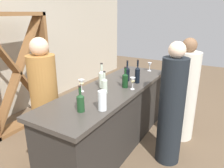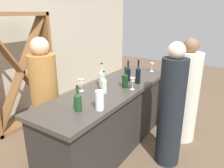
{
  "view_description": "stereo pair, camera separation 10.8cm",
  "coord_description": "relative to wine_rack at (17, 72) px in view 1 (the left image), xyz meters",
  "views": [
    {
      "loc": [
        -2.32,
        -1.36,
        1.87
      ],
      "look_at": [
        0.0,
        0.0,
        0.95
      ],
      "focal_mm": 34.14,
      "sensor_mm": 36.0,
      "label": 1
    },
    {
      "loc": [
        -2.27,
        -1.45,
        1.87
      ],
      "look_at": [
        0.0,
        0.0,
        0.95
      ],
      "focal_mm": 34.14,
      "sensor_mm": 36.0,
      "label": 2
    }
  ],
  "objects": [
    {
      "name": "wine_bottle_far_right_near_black",
      "position": [
        0.59,
        -1.69,
        0.09
      ],
      "size": [
        0.07,
        0.07,
        0.31
      ],
      "color": "black",
      "rests_on": "bar_counter"
    },
    {
      "name": "water_pitcher",
      "position": [
        -0.42,
        -1.91,
        0.07
      ],
      "size": [
        0.09,
        0.09,
        0.21
      ],
      "color": "silver",
      "rests_on": "bar_counter"
    },
    {
      "name": "wine_glass_near_left",
      "position": [
        0.31,
        -1.91,
        0.08
      ],
      "size": [
        0.07,
        0.07,
        0.16
      ],
      "color": "white",
      "rests_on": "bar_counter"
    },
    {
      "name": "wine_bottle_leftmost_olive_green",
      "position": [
        -0.56,
        -1.74,
        0.07
      ],
      "size": [
        0.08,
        0.08,
        0.27
      ],
      "color": "#193D1E",
      "rests_on": "bar_counter"
    },
    {
      "name": "wine_bottle_second_right_dark_green",
      "position": [
        0.32,
        -1.79,
        0.08
      ],
      "size": [
        0.08,
        0.08,
        0.28
      ],
      "color": "black",
      "rests_on": "bar_counter"
    },
    {
      "name": "back_wall",
      "position": [
        0.23,
        0.55,
        0.46
      ],
      "size": [
        8.0,
        0.1,
        2.8
      ],
      "primitive_type": "cube",
      "color": "#B2A893",
      "rests_on": "ground"
    },
    {
      "name": "wine_bottle_center_clear_pale",
      "position": [
        0.18,
        -1.52,
        0.09
      ],
      "size": [
        0.08,
        0.08,
        0.33
      ],
      "color": "#B7C6B2",
      "rests_on": "bar_counter"
    },
    {
      "name": "person_left_guest",
      "position": [
        1.0,
        -2.44,
        -0.23
      ],
      "size": [
        0.49,
        0.49,
        1.54
      ],
      "rotation": [
        0.0,
        0.0,
        1.96
      ],
      "color": "beige",
      "rests_on": "ground"
    },
    {
      "name": "wine_glass_near_right",
      "position": [
        -0.1,
        -1.39,
        0.08
      ],
      "size": [
        0.07,
        0.07,
        0.16
      ],
      "color": "white",
      "rests_on": "bar_counter"
    },
    {
      "name": "person_center_guest",
      "position": [
        0.33,
        -2.44,
        -0.21
      ],
      "size": [
        0.35,
        0.35,
        1.56
      ],
      "rotation": [
        0.0,
        0.0,
        1.44
      ],
      "color": "black",
      "rests_on": "ground"
    },
    {
      "name": "wine_rack",
      "position": [
        0.0,
        0.0,
        0.0
      ],
      "size": [
        1.18,
        0.28,
        1.87
      ],
      "color": "brown",
      "rests_on": "ground"
    },
    {
      "name": "bar_counter",
      "position": [
        0.23,
        -1.65,
        -0.48
      ],
      "size": [
        2.4,
        0.73,
        0.9
      ],
      "color": "#2A2723",
      "rests_on": "ground"
    },
    {
      "name": "wine_bottle_second_left_clear_pale",
      "position": [
        0.0,
        -1.67,
        0.08
      ],
      "size": [
        0.07,
        0.07,
        0.28
      ],
      "color": "#B7C6B2",
      "rests_on": "bar_counter"
    },
    {
      "name": "wine_bottle_rightmost_near_black",
      "position": [
        0.58,
        -1.86,
        0.1
      ],
      "size": [
        0.07,
        0.07,
        0.34
      ],
      "color": "black",
      "rests_on": "bar_counter"
    },
    {
      "name": "ground_plane",
      "position": [
        0.23,
        -1.65,
        -0.94
      ],
      "size": [
        12.0,
        12.0,
        0.0
      ],
      "primitive_type": "plane",
      "color": "brown"
    },
    {
      "name": "wine_glass_near_center",
      "position": [
        1.29,
        -1.77,
        0.07
      ],
      "size": [
        0.07,
        0.07,
        0.15
      ],
      "color": "white",
      "rests_on": "bar_counter"
    },
    {
      "name": "person_right_guest",
      "position": [
        -0.32,
        -0.95,
        -0.2
      ],
      "size": [
        0.44,
        0.44,
        1.58
      ],
      "rotation": [
        0.0,
        0.0,
        -1.86
      ],
      "color": "#9E6B33",
      "rests_on": "ground"
    }
  ]
}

